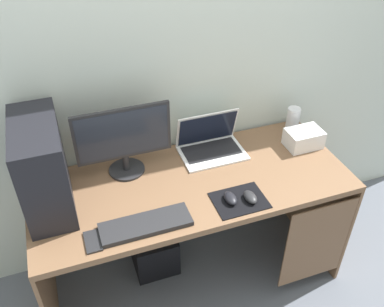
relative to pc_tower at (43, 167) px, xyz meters
The scene contains 14 objects.
ground_plane 1.20m from the pc_tower, ahead, with size 8.00×8.00×0.00m, color slate.
wall_back 0.83m from the pc_tower, 23.23° to the left, with size 4.00×0.05×2.60m.
desk 0.81m from the pc_tower, ahead, with size 1.65×0.68×0.75m.
pc_tower is the anchor object (origin of this frame).
monitor 0.41m from the pc_tower, 15.80° to the left, with size 0.49×0.19×0.39m.
laptop 0.91m from the pc_tower, ahead, with size 0.36×0.24×0.23m.
speaker 1.44m from the pc_tower, ahead, with size 0.08×0.08×0.15m, color silver.
projector 1.41m from the pc_tower, ahead, with size 0.20×0.14×0.10m, color white.
keyboard 0.54m from the pc_tower, 38.11° to the right, with size 0.42×0.14×0.02m, color #232326.
mousepad 0.94m from the pc_tower, 18.90° to the right, with size 0.26×0.20×0.01m, color black.
mouse_left 0.89m from the pc_tower, 19.23° to the right, with size 0.06×0.10×0.03m, color black.
mouse_right 0.99m from the pc_tower, 18.78° to the right, with size 0.06×0.10×0.03m, color #232326.
cell_phone 0.41m from the pc_tower, 65.27° to the right, with size 0.07×0.13×0.01m, color #232326.
subwoofer 0.98m from the pc_tower, ahead, with size 0.26×0.26×0.26m, color black.
Camera 1 is at (-0.56, -1.56, 2.18)m, focal length 39.35 mm.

